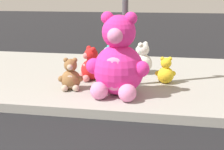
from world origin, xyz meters
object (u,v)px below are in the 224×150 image
(plush_brown, at_px, (71,77))
(plush_white, at_px, (142,61))
(plush_teal, at_px, (112,62))
(plush_red, at_px, (90,67))
(plush_pink_large, at_px, (118,63))
(plush_yellow, at_px, (166,72))

(plush_brown, distance_m, plush_white, 1.88)
(plush_brown, xyz_separation_m, plush_white, (1.14, 1.50, 0.04))
(plush_teal, relative_size, plush_red, 1.07)
(plush_white, bearing_deg, plush_pink_large, -98.43)
(plush_yellow, bearing_deg, plush_brown, -155.42)
(plush_yellow, bearing_deg, plush_pink_large, -130.11)
(plush_white, relative_size, plush_red, 1.01)
(plush_pink_large, xyz_separation_m, plush_yellow, (0.78, 0.92, -0.36))
(plush_yellow, bearing_deg, plush_red, -178.70)
(plush_teal, bearing_deg, plush_brown, -114.28)
(plush_white, bearing_deg, plush_teal, -152.34)
(plush_white, relative_size, plush_yellow, 1.31)
(plush_pink_large, distance_m, plush_white, 1.70)
(plush_white, distance_m, plush_red, 1.23)
(plush_yellow, bearing_deg, plush_white, 126.09)
(plush_red, bearing_deg, plush_pink_large, -51.28)
(plush_brown, bearing_deg, plush_white, 52.70)
(plush_white, height_order, plush_red, plush_white)
(plush_red, bearing_deg, plush_yellow, 1.30)
(plush_teal, bearing_deg, plush_yellow, -19.83)
(plush_pink_large, distance_m, plush_teal, 1.41)
(plush_teal, height_order, plush_red, plush_teal)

